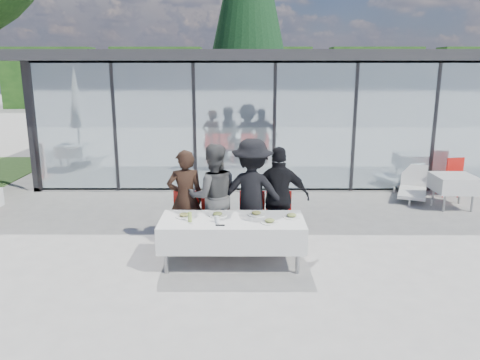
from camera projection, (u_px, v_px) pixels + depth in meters
name	position (u px, v px, depth m)	size (l,w,h in m)	color
ground	(227.00, 255.00, 7.86)	(90.00, 90.00, 0.00)	#9D9A95
pavilion	(296.00, 95.00, 15.27)	(14.80, 8.80, 3.44)	gray
treeline	(212.00, 78.00, 34.54)	(62.50, 2.00, 4.40)	#1A3E13
dining_table	(232.00, 232.00, 7.37)	(2.26, 0.96, 0.75)	silver
diner_a	(185.00, 199.00, 8.03)	(0.63, 0.63, 1.72)	black
diner_chair_a	(186.00, 217.00, 8.10)	(0.44, 0.44, 0.97)	red
diner_b	(213.00, 196.00, 8.02)	(0.88, 0.88, 1.82)	#4D4D4D
diner_chair_b	(214.00, 217.00, 8.10)	(0.44, 0.44, 0.97)	red
diner_c	(252.00, 194.00, 8.01)	(1.23, 1.23, 1.91)	black
diner_chair_c	(252.00, 217.00, 8.09)	(0.44, 0.44, 0.97)	red
diner_d	(279.00, 198.00, 8.02)	(1.03, 1.03, 1.77)	black
diner_chair_d	(279.00, 217.00, 8.09)	(0.44, 0.44, 0.97)	red
plate_a	(184.00, 215.00, 7.42)	(0.28, 0.28, 0.07)	white
plate_b	(218.00, 215.00, 7.47)	(0.28, 0.28, 0.07)	white
plate_c	(256.00, 214.00, 7.51)	(0.28, 0.28, 0.07)	white
plate_d	(292.00, 216.00, 7.39)	(0.28, 0.28, 0.07)	white
plate_extra	(270.00, 221.00, 7.14)	(0.28, 0.28, 0.07)	white
juice_bottle	(190.00, 217.00, 7.18)	(0.06, 0.06, 0.15)	#97B64B
drinking_glasses	(217.00, 219.00, 7.15)	(0.07, 0.07, 0.10)	silver
folded_eyeglasses	(220.00, 225.00, 7.02)	(0.14, 0.03, 0.01)	black
spare_table_right	(454.00, 184.00, 10.32)	(0.86, 0.86, 0.74)	silver
spare_chair_b	(451.00, 175.00, 11.24)	(0.52, 0.52, 0.97)	red
lounger	(413.00, 187.00, 11.22)	(1.05, 1.46, 0.72)	silver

